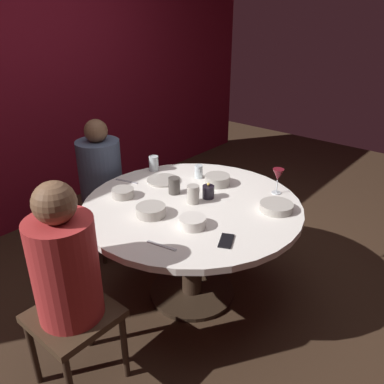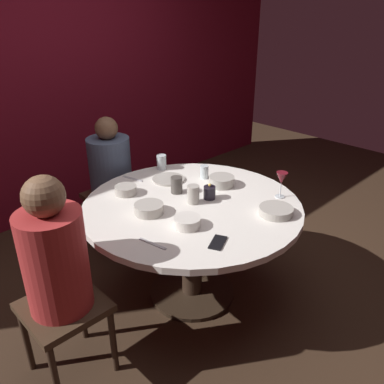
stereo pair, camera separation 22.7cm
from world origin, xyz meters
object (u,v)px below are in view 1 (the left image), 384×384
Objects in this scene: dining_table at (192,222)px; wine_glass at (278,176)px; seated_diner_left at (66,270)px; cup_by_left_diner at (174,186)px; bowl_small_white at (151,211)px; cup_by_right_diner at (154,163)px; cup_near_candle at (199,172)px; bowl_sauce_side at (276,207)px; dinner_plate at (163,180)px; bowl_salad_center at (217,180)px; candle_holder at (208,192)px; cup_center_front at (193,194)px; bowl_serving_large at (192,222)px; bowl_rice_portion at (123,193)px; seated_diner_back at (100,172)px; cell_phone at (226,241)px.

dining_table is 8.01× the size of wine_glass.
seated_diner_left reaches higher than wine_glass.
bowl_small_white is at bearing -162.55° from cup_by_left_diner.
cup_by_right_diner reaches higher than dining_table.
wine_glass is 1.56× the size of cup_by_left_diner.
cup_near_candle is (0.63, 0.14, 0.02)m from bowl_small_white.
bowl_sauce_side is (0.55, -0.55, -0.01)m from bowl_small_white.
dinner_plate is at bearing 115.71° from wine_glass.
dinner_plate is 0.27m from cup_near_candle.
dinner_plate is 2.43× the size of cup_near_candle.
bowl_sauce_side is (0.13, -0.85, 0.02)m from dinner_plate.
bowl_salad_center is 0.18m from cup_near_candle.
candle_holder is at bearing -13.34° from dining_table.
cup_by_right_diner is at bearing 68.62° from cup_center_front.
wine_glass reaches higher than bowl_serving_large.
seated_diner_left reaches higher than cup_near_candle.
bowl_serving_large is at bearing -139.38° from dining_table.
cup_by_left_diner is (-0.09, 0.22, 0.01)m from candle_holder.
dinner_plate is (-0.35, 0.73, -0.12)m from wine_glass.
dining_table is 0.65m from wine_glass.
cup_center_front reaches higher than bowl_rice_portion.
dining_table is at bearing -109.21° from dinner_plate.
bowl_serving_large is (-0.36, -0.58, 0.02)m from dinner_plate.
seated_diner_back is at bearing 103.46° from dinner_plate.
dinner_plate is 1.99× the size of cup_center_front.
cup_by_left_diner reaches higher than bowl_sauce_side.
dining_table is 8.98× the size of bowl_serving_large.
bowl_rice_portion is at bearing 79.69° from bowl_small_white.
cup_center_front is at bearing -171.69° from bowl_salad_center.
cell_phone is 1.23× the size of cup_by_right_diner.
dining_table is 0.34m from bowl_small_white.
bowl_sauce_side is 1.41× the size of bowl_rice_portion.
wine_glass reaches higher than cell_phone.
cup_center_front is (0.23, -0.41, 0.03)m from bowl_rice_portion.
cup_by_left_diner is at bearing 81.96° from cup_center_front.
wine_glass is 0.73m from bowl_serving_large.
bowl_rice_portion is (-0.35, 0.44, -0.02)m from candle_holder.
bowl_salad_center reaches higher than bowl_serving_large.
seated_diner_left is at bearing 180.00° from dining_table.
bowl_salad_center reaches higher than bowl_sauce_side.
candle_holder is (0.13, -0.98, 0.08)m from seated_diner_back.
dinner_plate is at bearing 13.46° from seated_diner_back.
candle_holder is 0.46× the size of dinner_plate.
bowl_sauce_side is at bearing -151.08° from wine_glass.
bowl_sauce_side is (0.26, -1.41, 0.06)m from seated_diner_back.
cup_near_candle is at bearing -36.04° from dinner_plate.
candle_holder is 0.24m from cup_by_left_diner.
candle_holder reaches higher than dinner_plate.
cup_by_right_diner is (0.52, 0.50, 0.03)m from bowl_small_white.
dinner_plate is (0.13, -0.56, 0.04)m from seated_diner_back.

